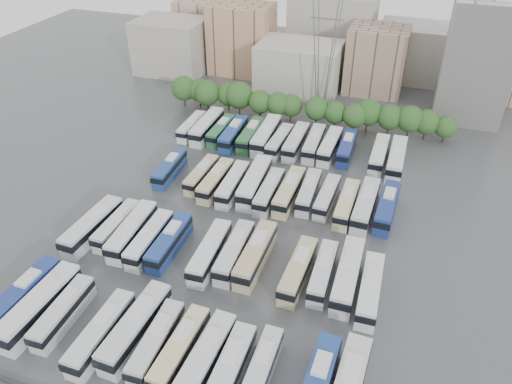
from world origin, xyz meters
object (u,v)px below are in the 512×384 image
(bus_r2_s1, at_px, (170,168))
(bus_r3_s2, at_px, (221,130))
(electricity_pylon, at_px, (326,30))
(bus_r1_s12, at_px, (348,275))
(bus_r1_s10, at_px, (298,270))
(bus_r2_s4, at_px, (216,180))
(bus_r1_s6, at_px, (210,252))
(bus_r3_s3, at_px, (233,134))
(bus_r0_s2, at_px, (63,312))
(bus_r1_s2, at_px, (132,231))
(bus_r1_s4, at_px, (169,242))
(apartment_tower, at_px, (477,60))
(bus_r0_s8, at_px, (205,360))
(bus_r1_s3, at_px, (150,239))
(bus_r3_s10, at_px, (347,148))
(bus_r0_s0, at_px, (23,296))
(bus_r0_s10, at_px, (261,369))
(bus_r1_s11, at_px, (323,272))
(bus_r1_s7, at_px, (234,252))
(bus_r3_s1, at_px, (207,126))
(bus_r2_s5, at_px, (233,184))
(bus_r3_s7, at_px, (296,142))
(bus_r3_s9, at_px, (330,146))
(bus_r3_s8, at_px, (314,143))
(bus_r0_s5, at_px, (136,327))
(bus_r2_s6, at_px, (255,182))
(bus_r1_s0, at_px, (92,226))
(bus_r3_s12, at_px, (379,154))
(bus_r2_s12, at_px, (365,205))
(bus_r1_s13, at_px, (370,289))
(bus_r3_s0, at_px, (192,126))
(bus_r0_s9, at_px, (229,372))
(bus_r3_s13, at_px, (397,158))
(bus_r0_s1, at_px, (40,306))
(bus_r2_s7, at_px, (269,191))
(bus_r3_s5, at_px, (266,135))
(bus_r2_s11, at_px, (347,204))
(bus_r2_s9, at_px, (309,192))
(bus_r0_s6, at_px, (157,342))
(bus_r3_s4, at_px, (251,135))
(bus_r2_s3, at_px, (202,174))
(bus_r2_s8, at_px, (289,191))
(bus_r2_s10, at_px, (327,197))

(bus_r2_s1, relative_size, bus_r3_s2, 1.01)
(electricity_pylon, height_order, bus_r1_s12, electricity_pylon)
(bus_r1_s10, relative_size, bus_r2_s4, 1.03)
(bus_r1_s6, distance_m, bus_r3_s3, 37.12)
(bus_r0_s2, height_order, bus_r1_s2, bus_r1_s2)
(electricity_pylon, xyz_separation_m, bus_r0_s2, (-16.95, -73.37, -16.92))
(bus_r1_s4, bearing_deg, apartment_tower, 55.79)
(bus_r0_s8, bearing_deg, bus_r1_s3, 136.28)
(electricity_pylon, bearing_deg, bus_r3_s10, -63.27)
(bus_r0_s0, distance_m, bus_r1_s4, 20.90)
(bus_r0_s10, height_order, bus_r1_s11, bus_r1_s11)
(bus_r1_s7, height_order, bus_r3_s1, bus_r3_s1)
(bus_r0_s10, bearing_deg, bus_r3_s3, 113.63)
(bus_r2_s5, distance_m, bus_r3_s7, 19.69)
(apartment_tower, relative_size, bus_r3_s9, 2.13)
(bus_r1_s4, bearing_deg, bus_r1_s6, -3.09)
(bus_r3_s7, relative_size, bus_r3_s8, 1.02)
(bus_r2_s1, xyz_separation_m, bus_r3_s2, (3.34, 17.21, -0.00))
(bus_r3_s3, bearing_deg, bus_r0_s5, -84.23)
(bus_r3_s7, distance_m, bus_r3_s8, 3.62)
(bus_r1_s4, height_order, bus_r2_s6, bus_r2_s6)
(bus_r1_s0, bearing_deg, bus_r3_s12, 46.07)
(bus_r2_s12, distance_m, bus_r3_s10, 19.82)
(bus_r1_s13, height_order, bus_r3_s12, bus_r3_s12)
(bus_r3_s0, bearing_deg, bus_r3_s10, 1.47)
(electricity_pylon, bearing_deg, bus_r1_s11, -77.01)
(bus_r0_s9, xyz_separation_m, bus_r3_s10, (3.30, 55.85, -0.11))
(apartment_tower, distance_m, bus_r3_s13, 33.25)
(bus_r0_s1, height_order, bus_r2_s7, bus_r0_s1)
(bus_r1_s4, height_order, bus_r3_s12, bus_r3_s12)
(bus_r0_s9, bearing_deg, apartment_tower, 72.48)
(bus_r0_s10, relative_size, bus_r3_s5, 0.80)
(electricity_pylon, distance_m, bus_r1_s7, 58.10)
(bus_r1_s11, relative_size, bus_r3_s3, 0.91)
(bus_r2_s7, xyz_separation_m, bus_r2_s11, (13.34, 0.64, 0.00))
(bus_r2_s5, bearing_deg, bus_r1_s6, -81.20)
(bus_r1_s0, bearing_deg, bus_r0_s2, -65.28)
(bus_r3_s0, relative_size, bus_r3_s2, 0.97)
(bus_r0_s9, bearing_deg, bus_r3_s0, 118.36)
(bus_r2_s9, relative_size, bus_r3_s12, 0.94)
(bus_r0_s6, relative_size, bus_r3_s4, 0.95)
(bus_r0_s0, relative_size, bus_r0_s9, 1.04)
(bus_r1_s12, xyz_separation_m, bus_r3_s8, (-13.22, 35.77, -0.19))
(bus_r2_s11, bearing_deg, bus_r2_s3, 178.77)
(bus_r2_s4, distance_m, bus_r3_s5, 19.23)
(bus_r3_s7, bearing_deg, bus_r1_s12, -64.35)
(bus_r3_s4, bearing_deg, bus_r1_s10, -62.54)
(bus_r0_s2, bearing_deg, bus_r0_s1, -176.33)
(bus_r2_s8, xyz_separation_m, bus_r2_s10, (6.49, 0.80, -0.22))
(bus_r0_s10, relative_size, bus_r2_s11, 0.93)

